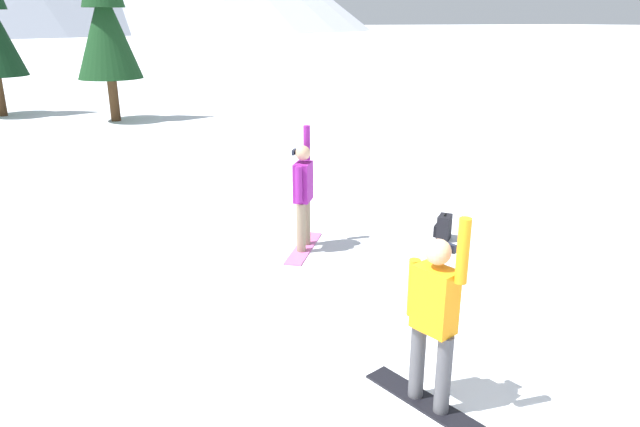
# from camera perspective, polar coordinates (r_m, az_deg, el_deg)

# --- Properties ---
(snowboarder_foreground) EXTENTS (0.70, 1.46, 2.03)m
(snowboarder_foreground) POSITION_cam_1_polar(r_m,az_deg,el_deg) (5.58, 11.19, -10.15)
(snowboarder_foreground) COLOR black
(snowboarder_foreground) RESTS_ON ground_plane
(snowboarder_midground) EXTENTS (1.09, 1.34, 2.02)m
(snowboarder_midground) POSITION_cam_1_polar(r_m,az_deg,el_deg) (9.29, -1.68, 1.98)
(snowboarder_midground) COLOR pink
(snowboarder_midground) RESTS_ON ground_plane
(backpack_black) EXTENTS (0.38, 0.38, 0.47)m
(backpack_black) POSITION_cam_1_polar(r_m,az_deg,el_deg) (10.15, 12.13, -1.39)
(backpack_black) COLOR black
(backpack_black) RESTS_ON ground_plane
(pine_tree_slender) EXTENTS (2.31, 2.31, 7.10)m
(pine_tree_slender) POSITION_cam_1_polar(r_m,az_deg,el_deg) (23.05, -20.60, 18.12)
(pine_tree_slender) COLOR #472D19
(pine_tree_slender) RESTS_ON ground_plane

